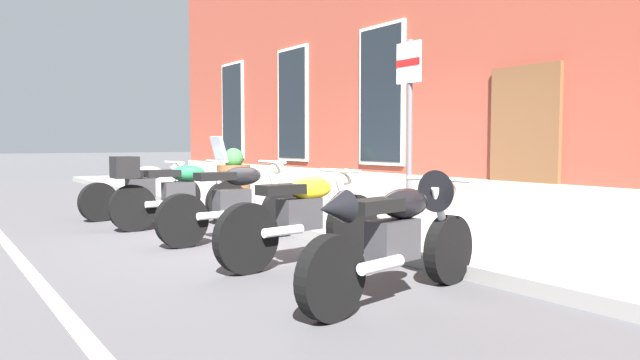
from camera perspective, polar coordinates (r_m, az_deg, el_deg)
name	(u,v)px	position (r m, az deg, el deg)	size (l,w,h in m)	color
ground_plane	(291,236)	(7.79, -2.87, -5.51)	(140.00, 140.00, 0.00)	#38383A
sidewalk	(374,223)	(8.61, 5.33, -4.19)	(27.33, 2.87, 0.14)	slate
lane_stripe	(24,264)	(6.73, -27.02, -7.34)	(27.33, 0.12, 0.01)	silver
motorcycle_grey_naked	(145,189)	(10.15, -16.80, -0.87)	(0.67, 2.14, 0.92)	black
motorcycle_green_touring	(174,190)	(8.72, -14.06, -0.94)	(0.62, 2.09, 1.34)	black
motorcycle_black_naked	(237,202)	(7.38, -8.12, -2.18)	(0.62, 2.09, 1.01)	black
motorcycle_yellow_naked	(305,217)	(5.96, -1.51, -3.63)	(0.62, 2.06, 0.96)	black
motorcycle_black_sport	(404,229)	(4.68, 8.21, -4.81)	(0.71, 2.10, 1.01)	black
parking_sign	(409,111)	(6.48, 8.72, 6.66)	(0.36, 0.07, 2.23)	#4C4C51
barrel_planter	(234,178)	(11.76, -8.45, 0.24)	(0.69, 0.69, 1.00)	brown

